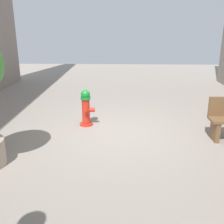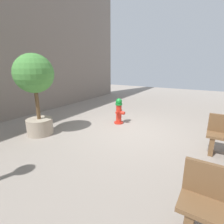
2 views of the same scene
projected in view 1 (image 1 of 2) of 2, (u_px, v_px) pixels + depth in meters
The scene contains 2 objects.
ground_plane at pixel (114, 132), 6.41m from camera, with size 23.40×23.40×0.00m, color gray.
fire_hydrant at pixel (86, 108), 6.74m from camera, with size 0.40×0.42×0.93m.
Camera 1 is at (-0.14, 5.94, 2.47)m, focal length 42.63 mm.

